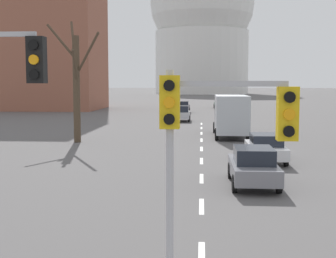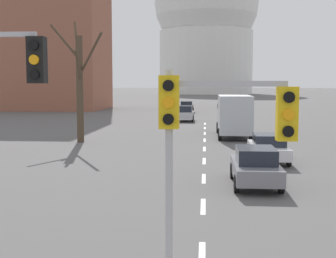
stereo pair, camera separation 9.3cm
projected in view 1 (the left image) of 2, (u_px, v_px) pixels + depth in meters
lane_stripe_1 at (202, 256)px, 10.90m from camera, size 0.16×2.00×0.01m
lane_stripe_2 at (202, 206)px, 15.37m from camera, size 0.16×2.00×0.01m
lane_stripe_3 at (202, 178)px, 19.84m from camera, size 0.16×2.00×0.01m
lane_stripe_4 at (202, 161)px, 24.30m from camera, size 0.16×2.00×0.01m
lane_stripe_5 at (201, 149)px, 28.77m from camera, size 0.16×2.00×0.01m
lane_stripe_6 at (201, 140)px, 33.24m from camera, size 0.16×2.00×0.01m
lane_stripe_7 at (201, 133)px, 37.71m from camera, size 0.16×2.00×0.01m
lane_stripe_8 at (201, 128)px, 42.17m from camera, size 0.16×2.00×0.01m
lane_stripe_9 at (201, 124)px, 46.64m from camera, size 0.16×2.00×0.01m
traffic_signal_centre_tall at (212, 128)px, 8.41m from camera, size 2.46×0.34×4.27m
sedan_near_left at (265, 147)px, 24.02m from camera, size 1.83×4.29×1.45m
sedan_near_right at (253, 166)px, 18.43m from camera, size 1.80×4.22×1.53m
sedan_mid_centre at (220, 103)px, 75.64m from camera, size 1.86×4.09×1.60m
sedan_far_left at (182, 113)px, 49.59m from camera, size 1.80×4.01×1.66m
sedan_far_right at (183, 107)px, 63.57m from camera, size 1.85×4.33×1.59m
delivery_truck at (231, 114)px, 35.13m from camera, size 2.44×7.20×3.14m
bare_tree_left_near at (76, 82)px, 31.63m from camera, size 4.00×4.56×8.45m
capitol_dome at (202, 22)px, 179.80m from camera, size 39.90×39.90×56.35m
apartment_block_left at (41, 18)px, 71.86m from camera, size 18.00×14.00×28.12m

